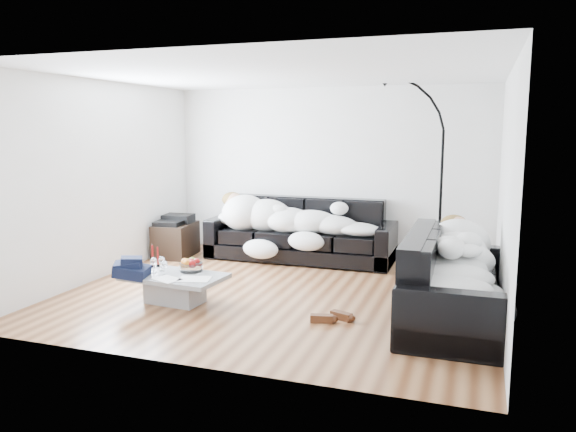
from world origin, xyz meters
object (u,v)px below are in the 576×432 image
(sleeper_back, at_px, (299,217))
(candle_right, at_px, (158,257))
(sofa_back, at_px, (300,230))
(sofa_right, at_px, (454,277))
(wine_glass_c, at_px, (165,268))
(stereo, at_px, (175,219))
(sleeper_right, at_px, (455,258))
(wine_glass_a, at_px, (162,264))
(coffee_table, at_px, (175,289))
(fruit_bowl, at_px, (191,264))
(av_cabinet, at_px, (176,240))
(candle_left, at_px, (153,256))
(floor_lamp, at_px, (441,185))
(wine_glass_b, at_px, (154,265))
(shoes, at_px, (331,317))

(sleeper_back, distance_m, candle_right, 2.45)
(sofa_back, height_order, sleeper_back, sofa_back)
(sofa_right, relative_size, wine_glass_c, 13.48)
(wine_glass_c, bearing_deg, stereo, 117.32)
(sleeper_right, height_order, wine_glass_a, sleeper_right)
(wine_glass_a, height_order, stereo, stereo)
(coffee_table, height_order, fruit_bowl, fruit_bowl)
(sleeper_right, xyz_separation_m, candle_right, (-3.42, -0.16, -0.21))
(sleeper_back, bearing_deg, av_cabinet, -169.75)
(fruit_bowl, bearing_deg, candle_left, 176.60)
(fruit_bowl, bearing_deg, floor_lamp, 42.53)
(candle_left, bearing_deg, stereo, 112.65)
(sleeper_right, distance_m, wine_glass_c, 3.18)
(wine_glass_c, bearing_deg, floor_lamp, 43.19)
(sofa_right, xyz_separation_m, candle_left, (-3.46, -0.21, 0.01))
(sleeper_right, bearing_deg, sleeper_back, 49.14)
(sleeper_right, xyz_separation_m, candle_left, (-3.46, -0.21, -0.19))
(fruit_bowl, bearing_deg, av_cabinet, 124.59)
(wine_glass_a, relative_size, wine_glass_b, 0.96)
(sofa_back, xyz_separation_m, candle_right, (-1.09, -2.23, -0.01))
(wine_glass_b, bearing_deg, sleeper_right, 7.46)
(wine_glass_c, distance_m, stereo, 2.43)
(sofa_back, height_order, coffee_table, sofa_back)
(sleeper_right, relative_size, av_cabinet, 2.57)
(fruit_bowl, relative_size, candle_left, 1.00)
(shoes, height_order, stereo, stereo)
(sleeper_right, bearing_deg, wine_glass_a, 95.96)
(wine_glass_a, xyz_separation_m, wine_glass_c, (0.13, -0.15, -0.00))
(sofa_back, relative_size, wine_glass_a, 16.34)
(sleeper_back, distance_m, wine_glass_b, 2.65)
(floor_lamp, bearing_deg, shoes, -124.53)
(wine_glass_c, relative_size, av_cabinet, 0.22)
(sofa_back, relative_size, shoes, 7.09)
(wine_glass_b, bearing_deg, candle_right, 112.79)
(sofa_right, relative_size, shoes, 5.66)
(coffee_table, distance_m, candle_right, 0.55)
(sofa_back, relative_size, sofa_right, 1.25)
(candle_right, bearing_deg, coffee_table, -35.62)
(sofa_right, distance_m, wine_glass_b, 3.34)
(candle_left, bearing_deg, wine_glass_b, -55.28)
(shoes, distance_m, stereo, 3.76)
(sofa_right, bearing_deg, sleeper_back, 49.14)
(wine_glass_a, height_order, wine_glass_c, wine_glass_a)
(wine_glass_c, xyz_separation_m, shoes, (1.94, 0.03, -0.37))
(wine_glass_a, relative_size, shoes, 0.43)
(candle_right, height_order, av_cabinet, candle_right)
(floor_lamp, bearing_deg, wine_glass_c, -152.71)
(stereo, bearing_deg, av_cabinet, 0.00)
(sofa_back, height_order, candle_right, sofa_back)
(wine_glass_c, bearing_deg, av_cabinet, 117.32)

